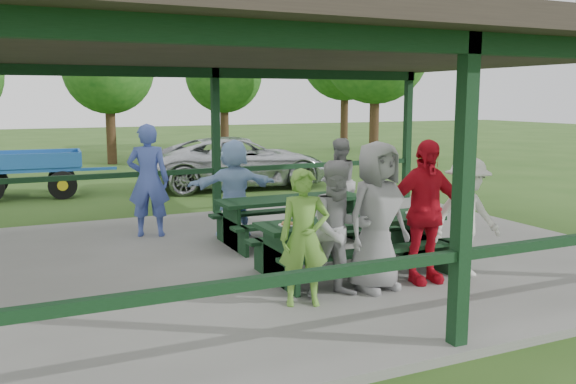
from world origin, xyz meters
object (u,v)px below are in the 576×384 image
contestant_grey_left (339,230)px  spectator_lblue (234,188)px  contestant_red (424,212)px  contestant_grey_mid (377,216)px  picnic_table_near (352,238)px  picnic_table_far (291,214)px  pickup_truck (240,162)px  spectator_blue (148,180)px  farm_trailer (27,173)px  contestant_green (304,238)px  spectator_grey (339,182)px  contestant_white_fedora (466,217)px

contestant_grey_left → spectator_lblue: (-0.03, 3.68, 0.01)m
contestant_red → contestant_grey_mid: bearing=-175.1°
picnic_table_near → picnic_table_far: same height
contestant_grey_mid → spectator_lblue: bearing=88.1°
picnic_table_far → pickup_truck: (1.63, 6.90, 0.14)m
spectator_lblue → contestant_grey_mid: bearing=104.5°
spectator_blue → pickup_truck: bearing=-103.9°
contestant_red → pickup_truck: size_ratio=0.37×
contestant_grey_mid → spectator_blue: (-1.96, 4.21, 0.04)m
picnic_table_near → spectator_blue: (-2.07, 3.42, 0.51)m
pickup_truck → farm_trailer: (-5.49, 0.66, -0.09)m
contestant_green → spectator_grey: (2.61, 3.83, 0.02)m
picnic_table_far → spectator_grey: size_ratio=1.48×
contestant_grey_mid → contestant_white_fedora: bearing=-11.7°
picnic_table_far → spectator_blue: size_ratio=1.25×
contestant_grey_mid → farm_trailer: 11.02m
spectator_grey → spectator_lblue: bearing=-16.4°
picnic_table_far → spectator_grey: spectator_grey is taller
pickup_truck → farm_trailer: bearing=88.0°
contestant_grey_left → contestant_grey_mid: size_ratio=0.89×
contestant_red → spectator_lblue: 3.84m
picnic_table_far → farm_trailer: farm_trailer is taller
picnic_table_near → spectator_grey: size_ratio=1.61×
contestant_red → spectator_blue: size_ratio=0.96×
contestant_grey_left → contestant_red: 1.31m
contestant_green → farm_trailer: contestant_green is taller
contestant_grey_left → spectator_lblue: 3.68m
contestant_white_fedora → pickup_truck: 9.71m
pickup_truck → contestant_grey_mid: bearing=174.7°
picnic_table_far → farm_trailer: size_ratio=0.69×
spectator_lblue → pickup_truck: size_ratio=0.33×
farm_trailer → contestant_green: bearing=-72.1°
contestant_grey_left → pickup_truck: (2.31, 9.75, -0.23)m
contestant_green → farm_trailer: 10.83m
spectator_grey → contestant_white_fedora: bearing=69.7°
spectator_lblue → spectator_grey: bearing=-172.9°
contestant_green → farm_trailer: size_ratio=0.45×
picnic_table_far → spectator_lblue: size_ratio=1.44×
contestant_white_fedora → picnic_table_near: bearing=152.1°
contestant_grey_left → spectator_grey: size_ratio=1.01×
contestant_green → contestant_grey_mid: size_ratio=0.85×
contestant_grey_left → pickup_truck: 10.02m
contestant_grey_left → contestant_white_fedora: size_ratio=0.99×
contestant_red → spectator_blue: (-2.70, 4.20, 0.04)m
contestant_grey_mid → contestant_white_fedora: 1.42m
spectator_lblue → farm_trailer: (-3.15, 6.74, -0.33)m
contestant_grey_left → contestant_grey_mid: (0.57, 0.06, 0.10)m
contestant_white_fedora → contestant_red: bearing=-178.4°
picnic_table_far → contestant_green: size_ratio=1.53×
spectator_grey → picnic_table_far: bearing=13.7°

